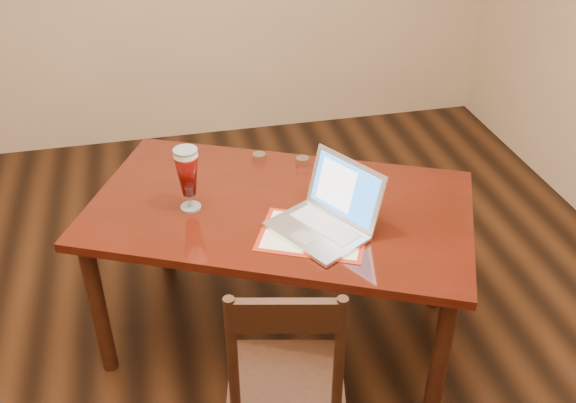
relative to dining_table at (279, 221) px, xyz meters
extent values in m
plane|color=black|center=(-0.23, -0.32, -0.66)|extent=(5.00, 5.00, 0.00)
cube|color=#441109|center=(0.00, 0.01, 0.06)|extent=(1.81, 1.47, 0.04)
cylinder|color=#34190D|center=(-0.80, -0.03, -0.31)|extent=(0.07, 0.07, 0.70)
cylinder|color=#34190D|center=(0.50, -0.63, -0.31)|extent=(0.07, 0.07, 0.70)
cylinder|color=#34190D|center=(-0.49, 0.64, -0.31)|extent=(0.07, 0.07, 0.70)
cylinder|color=#34190D|center=(0.80, 0.04, -0.31)|extent=(0.07, 0.07, 0.70)
cube|color=#A2220E|center=(0.09, -0.23, 0.08)|extent=(0.50, 0.44, 0.00)
cube|color=white|center=(0.09, -0.23, 0.08)|extent=(0.45, 0.39, 0.00)
cube|color=silver|center=(0.10, -0.23, 0.09)|extent=(0.40, 0.44, 0.02)
cube|color=silver|center=(0.14, -0.20, 0.10)|extent=(0.24, 0.31, 0.00)
cube|color=silver|center=(0.04, -0.26, 0.10)|extent=(0.10, 0.11, 0.00)
cube|color=silver|center=(0.24, -0.15, 0.22)|extent=(0.24, 0.35, 0.24)
cube|color=blue|center=(0.23, -0.15, 0.22)|extent=(0.21, 0.30, 0.20)
cube|color=white|center=(0.21, -0.11, 0.22)|extent=(0.13, 0.18, 0.17)
cylinder|color=silver|center=(-0.36, 0.07, 0.08)|extent=(0.09, 0.09, 0.01)
cylinder|color=silver|center=(-0.36, 0.07, 0.12)|extent=(0.01, 0.01, 0.06)
cylinder|color=silver|center=(-0.36, 0.07, 0.34)|extent=(0.10, 0.10, 0.02)
cylinder|color=silver|center=(-0.36, 0.07, 0.35)|extent=(0.10, 0.10, 0.01)
cylinder|color=silver|center=(-0.01, 0.39, 0.10)|extent=(0.06, 0.06, 0.04)
cylinder|color=silver|center=(0.18, 0.31, 0.10)|extent=(0.06, 0.06, 0.04)
cube|color=black|center=(-0.12, -0.66, -0.24)|extent=(0.49, 0.47, 0.04)
cylinder|color=black|center=(-0.25, -0.47, -0.46)|extent=(0.04, 0.04, 0.40)
cylinder|color=black|center=(0.08, -0.54, -0.46)|extent=(0.04, 0.04, 0.40)
cylinder|color=black|center=(-0.32, -0.78, 0.04)|extent=(0.04, 0.04, 0.53)
cylinder|color=black|center=(0.01, -0.85, 0.04)|extent=(0.04, 0.04, 0.53)
cube|color=black|center=(-0.15, -0.81, 0.24)|extent=(0.33, 0.10, 0.12)
camera|label=1|loc=(-0.46, -2.18, 1.57)|focal=40.00mm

